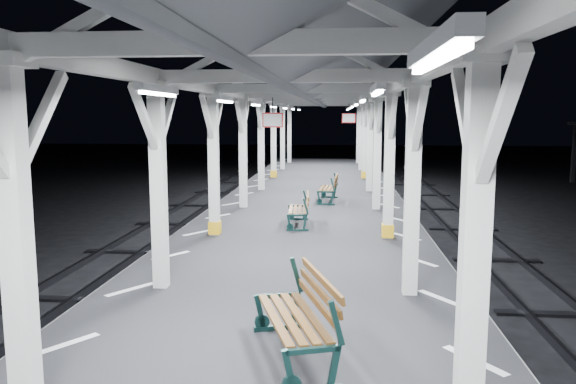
# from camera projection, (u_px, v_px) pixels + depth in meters

# --- Properties ---
(ground) EXTENTS (120.00, 120.00, 0.00)m
(ground) POSITION_uv_depth(u_px,v_px,m) (293.00, 308.00, 11.12)
(ground) COLOR black
(ground) RESTS_ON ground
(platform) EXTENTS (6.00, 50.00, 1.00)m
(platform) POSITION_uv_depth(u_px,v_px,m) (293.00, 283.00, 11.06)
(platform) COLOR black
(platform) RESTS_ON ground
(hazard_stripes_left) EXTENTS (1.00, 48.00, 0.01)m
(hazard_stripes_left) POSITION_uv_depth(u_px,v_px,m) (171.00, 256.00, 11.20)
(hazard_stripes_left) COLOR silver
(hazard_stripes_left) RESTS_ON platform
(hazard_stripes_right) EXTENTS (1.00, 48.00, 0.01)m
(hazard_stripes_right) POSITION_uv_depth(u_px,v_px,m) (420.00, 261.00, 10.77)
(hazard_stripes_right) COLOR silver
(hazard_stripes_right) RESTS_ON platform
(track_left) EXTENTS (2.20, 60.00, 0.16)m
(track_left) POSITION_uv_depth(u_px,v_px,m) (51.00, 296.00, 11.56)
(track_left) COLOR #2D2D33
(track_left) RESTS_ON ground
(track_right) EXTENTS (2.20, 60.00, 0.16)m
(track_right) POSITION_uv_depth(u_px,v_px,m) (555.00, 312.00, 10.67)
(track_right) COLOR #2D2D33
(track_right) RESTS_ON ground
(canopy) EXTENTS (5.40, 49.00, 4.65)m
(canopy) POSITION_uv_depth(u_px,v_px,m) (293.00, 73.00, 10.47)
(canopy) COLOR silver
(canopy) RESTS_ON platform
(bench_near) EXTENTS (1.17, 1.92, 0.98)m
(bench_near) POSITION_uv_depth(u_px,v_px,m) (302.00, 314.00, 6.45)
(bench_near) COLOR #112D2B
(bench_near) RESTS_ON platform
(bench_mid) EXTENTS (0.65, 1.53, 0.81)m
(bench_mid) POSITION_uv_depth(u_px,v_px,m) (301.00, 209.00, 14.22)
(bench_mid) COLOR #112D2B
(bench_mid) RESTS_ON platform
(bench_far) EXTENTS (0.68, 1.62, 0.86)m
(bench_far) POSITION_uv_depth(u_px,v_px,m) (331.00, 187.00, 18.13)
(bench_far) COLOR #112D2B
(bench_far) RESTS_ON platform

